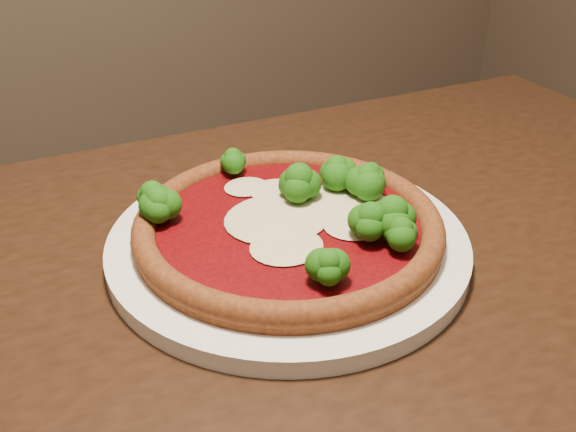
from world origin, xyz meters
TOP-DOWN VIEW (x-y plane):
  - dining_table at (-0.14, 0.20)m, footprint 1.36×0.83m
  - plate at (-0.07, 0.23)m, footprint 0.36×0.36m
  - pizza at (-0.07, 0.24)m, footprint 0.30×0.30m

SIDE VIEW (x-z plane):
  - dining_table at x=-0.14m, z-range 0.28..1.03m
  - plate at x=-0.07m, z-range 0.75..0.77m
  - pizza at x=-0.07m, z-range 0.75..0.82m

